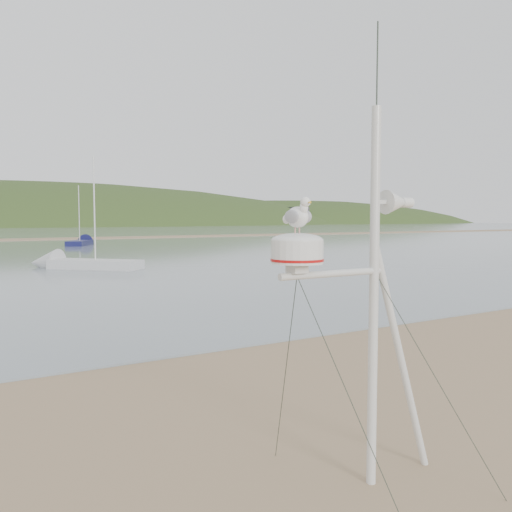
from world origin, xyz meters
TOP-DOWN VIEW (x-y plane):
  - ground at (0.00, 0.00)m, footprint 560.00×560.00m
  - mast_rig at (1.59, -1.99)m, footprint 2.14×2.29m
  - sailboat_white_near at (4.64, 25.28)m, footprint 5.81×6.11m
  - sailboat_blue_far at (12.50, 52.71)m, footprint 4.63×6.76m

SIDE VIEW (x-z plane):
  - ground at x=0.00m, z-range 0.00..0.00m
  - sailboat_white_near at x=4.64m, z-range -3.07..3.68m
  - sailboat_blue_far at x=12.50m, z-range -3.07..3.67m
  - mast_rig at x=1.59m, z-range -1.25..3.59m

